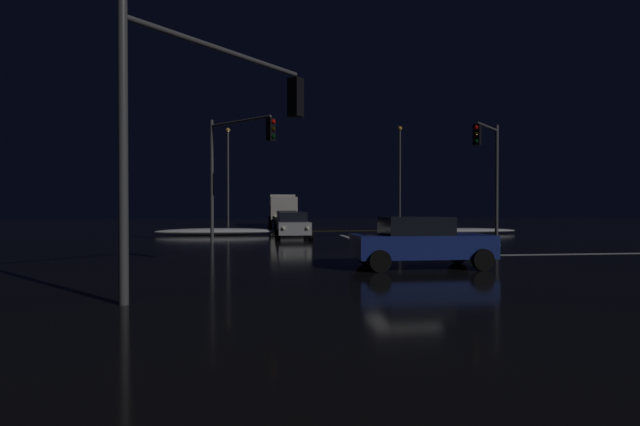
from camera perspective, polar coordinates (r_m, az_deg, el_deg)
ground at (r=18.08m, az=9.93°, el=-5.37°), size 120.00×120.00×0.10m
stop_line_north at (r=25.28m, az=5.00°, el=-3.51°), size 0.35×12.71×0.01m
centre_line_ns at (r=36.68m, az=1.24°, el=-2.19°), size 22.00×0.15×0.01m
crosswalk_bar_east at (r=21.51m, az=29.65°, el=-4.34°), size 12.71×0.40×0.01m
snow_bank_left_curb at (r=32.33m, az=-12.35°, el=-2.21°), size 8.22×1.50×0.45m
snow_bank_right_curb at (r=34.39m, az=16.15°, el=-2.10°), size 8.82×1.50×0.39m
sedan_silver at (r=27.69m, az=-3.31°, el=-1.49°), size 2.02×4.33×1.57m
sedan_white at (r=33.28m, az=-3.57°, el=-1.12°), size 2.02×4.33×1.57m
sedan_black at (r=40.04m, az=-4.12°, el=-0.81°), size 2.02×4.33×1.57m
box_truck at (r=46.56m, az=-4.59°, el=0.52°), size 2.68×8.28×3.08m
sedan_blue_crossing at (r=14.87m, az=12.07°, el=-3.40°), size 4.33×2.02×1.57m
traffic_signal_ne at (r=27.13m, az=19.80°, el=6.05°), size 2.56×2.56×6.48m
traffic_signal_nw at (r=23.96m, az=-10.25°, el=6.84°), size 3.33×3.33×6.41m
traffic_signal_sw at (r=11.18m, az=-12.54°, el=12.00°), size 3.85×3.85×5.79m
streetlamp_right_far at (r=48.43m, az=9.65°, el=5.28°), size 0.44×0.44×10.05m
streetlamp_left_far at (r=46.52m, az=-11.10°, el=5.14°), size 0.44×0.44×9.53m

